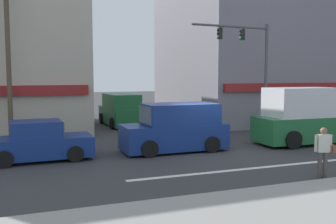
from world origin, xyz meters
TOP-DOWN VIEW (x-y plane):
  - ground_plane at (0.00, 0.00)m, footprint 120.00×120.00m
  - lane_marking_stripe at (0.00, -3.50)m, footprint 9.00×0.24m
  - building_right_corner at (10.22, 10.65)m, footprint 13.74×11.57m
  - street_tree at (6.82, 6.95)m, footprint 3.76×3.76m
  - utility_pole_near_left at (-7.97, 4.25)m, footprint 1.40×0.22m
  - traffic_light_mast at (4.61, 3.39)m, footprint 4.88×0.48m
  - van_crossing_leftbound at (-1.14, 0.50)m, footprint 4.61×2.06m
  - van_parked_curbside at (-1.28, 9.86)m, footprint 2.15×4.66m
  - box_truck_crossing_rightbound at (5.58, -0.06)m, footprint 5.67×2.41m
  - sedan_waiting_far at (-6.93, 0.66)m, footprint 4.13×1.95m
  - pedestrian_foreground_with_bag at (1.65, -5.44)m, footprint 0.66×0.48m

SIDE VIEW (x-z plane):
  - ground_plane at x=0.00m, z-range 0.00..0.00m
  - lane_marking_stripe at x=0.00m, z-range 0.00..0.01m
  - sedan_waiting_far at x=-6.93m, z-range -0.08..1.50m
  - pedestrian_foreground_with_bag at x=1.65m, z-range 0.12..1.79m
  - van_crossing_leftbound at x=-1.14m, z-range -0.05..2.06m
  - van_parked_curbside at x=-1.28m, z-range -0.05..2.06m
  - box_truck_crossing_rightbound at x=5.58m, z-range -0.12..2.63m
  - utility_pole_near_left at x=-7.97m, z-range 0.15..7.44m
  - traffic_light_mast at x=4.61m, z-range 1.08..7.28m
  - street_tree at x=6.82m, z-range 1.21..7.44m
  - building_right_corner at x=10.22m, z-range 0.00..11.07m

